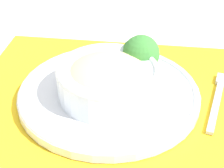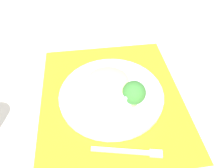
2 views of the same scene
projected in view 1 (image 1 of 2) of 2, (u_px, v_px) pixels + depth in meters
ground_plane at (109, 100)px, 0.68m from camera, size 4.00×4.00×0.00m
placemat at (109, 99)px, 0.68m from camera, size 0.52×0.45×0.00m
plate at (109, 93)px, 0.67m from camera, size 0.33×0.33×0.02m
bowl at (109, 78)px, 0.64m from camera, size 0.18×0.18×0.07m
broccoli_floret at (141, 54)px, 0.69m from camera, size 0.07×0.07×0.08m
carrot_slice_near at (104, 75)px, 0.71m from camera, size 0.04×0.04×0.01m
carrot_slice_middle at (95, 77)px, 0.70m from camera, size 0.04×0.04×0.01m
carrot_slice_far at (87, 81)px, 0.69m from camera, size 0.04×0.04×0.01m
fork at (218, 95)px, 0.68m from camera, size 0.05×0.18×0.01m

